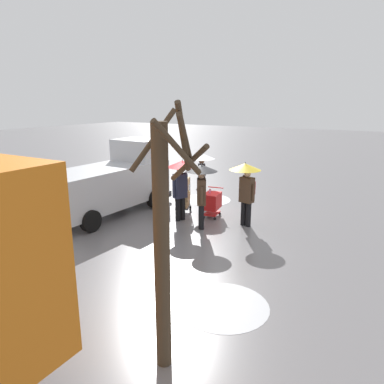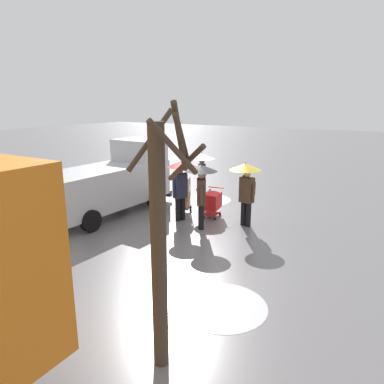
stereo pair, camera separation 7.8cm
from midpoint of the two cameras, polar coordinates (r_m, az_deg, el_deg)
The scene contains 11 objects.
ground_plane at distance 12.64m, azimuth 2.13°, elevation -4.49°, with size 90.00×90.00×0.00m, color slate.
slush_patch_near_cluster at distance 7.70m, azimuth 4.99°, elevation -17.65°, with size 1.90×1.90×0.01m, color #ADAFB5.
slush_patch_under_van at distance 15.20m, azimuth 2.58°, elevation -1.22°, with size 2.02×2.02×0.01m, color #ADAFB5.
cargo_van_parked_right at distance 13.58m, azimuth -12.71°, elevation 1.66°, with size 2.35×5.41×2.60m.
shopping_cart_vendor at distance 12.83m, azimuth 3.40°, elevation -1.56°, with size 0.68×0.90×1.04m.
hand_dolly_boxes at distance 13.23m, azimuth -1.29°, elevation -0.22°, with size 0.73×0.84×1.35m.
pedestrian_pink_side at distance 12.25m, azimuth -1.52°, elevation 2.59°, with size 1.04×1.04×2.15m.
pedestrian_black_side at distance 11.83m, azimuth 8.80°, elevation 1.93°, with size 1.04×1.04×2.15m.
pedestrian_white_side at distance 11.47m, azimuth 1.69°, elevation 1.78°, with size 1.04×1.04×2.15m.
pedestrian_far_side at distance 14.07m, azimuth 1.77°, elevation 4.13°, with size 1.04×1.04×2.15m.
bare_tree_near at distance 5.28m, azimuth -4.59°, elevation -7.45°, with size 1.19×1.19×4.09m.
Camera 2 is at (-5.83, 10.44, 4.07)m, focal length 33.40 mm.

